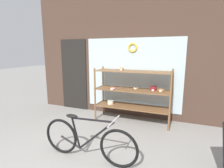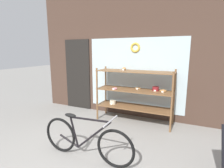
# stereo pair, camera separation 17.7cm
# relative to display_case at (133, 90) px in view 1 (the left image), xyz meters

# --- Properties ---
(storefront_facade) EXTENTS (5.43, 0.13, 3.58)m
(storefront_facade) POSITION_rel_display_case_xyz_m (-0.35, 0.40, 0.94)
(storefront_facade) COLOR #473328
(storefront_facade) RESTS_ON ground_plane
(display_case) EXTENTS (1.87, 0.55, 1.36)m
(display_case) POSITION_rel_display_case_xyz_m (0.00, 0.00, 0.00)
(display_case) COLOR brown
(display_case) RESTS_ON ground_plane
(bicycle) EXTENTS (1.68, 0.46, 0.76)m
(bicycle) POSITION_rel_display_case_xyz_m (-0.26, -1.84, -0.46)
(bicycle) COLOR black
(bicycle) RESTS_ON ground_plane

